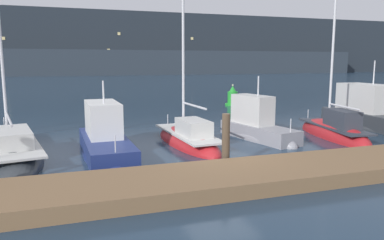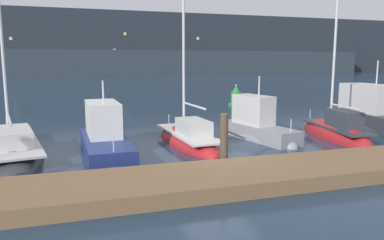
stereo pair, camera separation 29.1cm
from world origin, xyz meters
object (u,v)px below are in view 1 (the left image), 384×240
object	(u,v)px
sailboat_berth_3	(10,152)
motorboat_berth_6	(257,132)
channel_buoy	(233,98)
motorboat_berth_8	(370,119)
sailboat_berth_7	(334,134)
motorboat_berth_4	(105,146)
sailboat_berth_5	(188,141)

from	to	relation	value
sailboat_berth_3	motorboat_berth_6	distance (m)	11.17
channel_buoy	motorboat_berth_6	bearing A→B (deg)	-109.77
motorboat_berth_6	motorboat_berth_8	world-z (taller)	motorboat_berth_8
sailboat_berth_3	motorboat_berth_8	distance (m)	19.03
sailboat_berth_7	sailboat_berth_3	bearing A→B (deg)	175.44
motorboat_berth_4	sailboat_berth_7	bearing A→B (deg)	-0.01
sailboat_berth_5	motorboat_berth_6	distance (m)	3.62
sailboat_berth_5	motorboat_berth_6	bearing A→B (deg)	0.67
sailboat_berth_5	sailboat_berth_7	distance (m)	7.53
motorboat_berth_8	channel_buoy	distance (m)	12.97
sailboat_berth_3	sailboat_berth_7	size ratio (longest dim) A/B	1.18
sailboat_berth_3	motorboat_berth_6	world-z (taller)	sailboat_berth_3
motorboat_berth_8	channel_buoy	size ratio (longest dim) A/B	4.04
sailboat_berth_5	motorboat_berth_8	world-z (taller)	sailboat_berth_5
sailboat_berth_3	motorboat_berth_8	size ratio (longest dim) A/B	1.42
channel_buoy	motorboat_berth_4	bearing A→B (deg)	-130.54
sailboat_berth_5	sailboat_berth_7	xyz separation A→B (m)	(7.49, -0.83, -0.00)
sailboat_berth_5	motorboat_berth_6	xyz separation A→B (m)	(3.61, 0.04, 0.20)
sailboat_berth_5	sailboat_berth_3	bearing A→B (deg)	177.22
sailboat_berth_7	channel_buoy	distance (m)	14.41
sailboat_berth_3	motorboat_berth_6	bearing A→B (deg)	-1.66
sailboat_berth_5	motorboat_berth_6	world-z (taller)	sailboat_berth_5
sailboat_berth_3	motorboat_berth_4	distance (m)	3.92
sailboat_berth_7	sailboat_berth_5	bearing A→B (deg)	173.65
motorboat_berth_4	motorboat_berth_8	bearing A→B (deg)	6.51
sailboat_berth_5	channel_buoy	xyz separation A→B (m)	(8.46, 13.53, 0.53)
sailboat_berth_7	channel_buoy	size ratio (longest dim) A/B	4.85
motorboat_berth_4	sailboat_berth_5	bearing A→B (deg)	12.26
sailboat_berth_5	motorboat_berth_8	distance (m)	11.50
sailboat_berth_3	sailboat_berth_5	xyz separation A→B (m)	(7.55, -0.37, 0.03)
sailboat_berth_5	motorboat_berth_8	bearing A→B (deg)	4.56
motorboat_berth_6	channel_buoy	world-z (taller)	motorboat_berth_6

